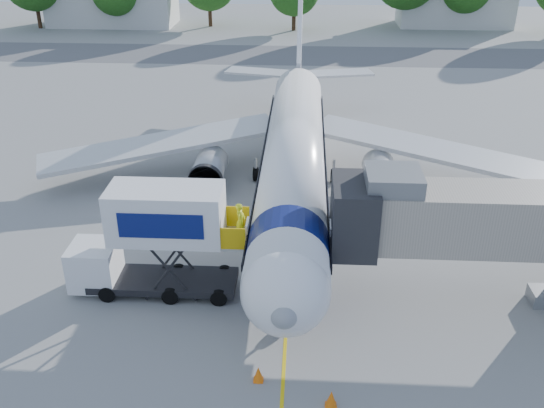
{
  "coord_description": "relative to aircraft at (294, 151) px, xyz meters",
  "views": [
    {
      "loc": [
        0.58,
        -31.04,
        17.17
      ],
      "look_at": [
        -0.96,
        -3.74,
        3.2
      ],
      "focal_mm": 40.0,
      "sensor_mm": 36.0,
      "label": 1
    }
  ],
  "objects": [
    {
      "name": "ground",
      "position": [
        0.0,
        -4.12,
        -2.95
      ],
      "size": [
        160.0,
        160.0,
        0.0
      ],
      "primitive_type": "plane",
      "color": "gray",
      "rests_on": "ground"
    },
    {
      "name": "guidance_line",
      "position": [
        0.0,
        -4.12,
        -2.94
      ],
      "size": [
        0.15,
        70.0,
        0.01
      ],
      "primitive_type": "cube",
      "color": "yellow",
      "rests_on": "ground"
    },
    {
      "name": "taxiway_strip",
      "position": [
        0.0,
        37.88,
        -2.94
      ],
      "size": [
        120.0,
        10.0,
        0.01
      ],
      "primitive_type": "cube",
      "color": "#59595B",
      "rests_on": "ground"
    },
    {
      "name": "aircraft",
      "position": [
        0.0,
        0.0,
        0.0
      ],
      "size": [
        34.17,
        37.73,
        11.35
      ],
      "color": "white",
      "rests_on": "ground"
    },
    {
      "name": "jet_bridge",
      "position": [
        7.99,
        -11.12,
        1.39
      ],
      "size": [
        13.9,
        3.2,
        6.6
      ],
      "color": "#A59B8D",
      "rests_on": "ground"
    },
    {
      "name": "catering_hiloader",
      "position": [
        -6.27,
        -11.12,
        -0.19
      ],
      "size": [
        8.5,
        2.44,
        5.5
      ],
      "color": "black",
      "rests_on": "ground"
    },
    {
      "name": "safety_cone_a",
      "position": [
        1.85,
        -18.22,
        -2.59
      ],
      "size": [
        0.47,
        0.47,
        0.74
      ],
      "color": "orange",
      "rests_on": "ground"
    },
    {
      "name": "safety_cone_b",
      "position": [
        -0.98,
        -17.01,
        -2.62
      ],
      "size": [
        0.43,
        0.43,
        0.68
      ],
      "color": "orange",
      "rests_on": "ground"
    },
    {
      "name": "outbuilding_left",
      "position": [
        -28.0,
        55.88,
        -0.29
      ],
      "size": [
        18.4,
        8.4,
        5.3
      ],
      "color": "beige",
      "rests_on": "ground"
    },
    {
      "name": "outbuilding_right",
      "position": [
        22.0,
        57.88,
        -0.29
      ],
      "size": [
        16.4,
        7.4,
        5.3
      ],
      "color": "beige",
      "rests_on": "ground"
    }
  ]
}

